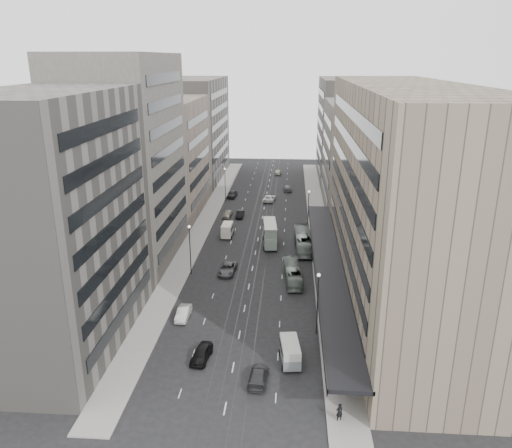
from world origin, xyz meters
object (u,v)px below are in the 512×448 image
(bus_far, at_px, (303,241))
(sedan_1, at_px, (183,313))
(double_decker, at_px, (270,233))
(pedestrian, at_px, (339,412))
(panel_van, at_px, (227,230))
(sedan_0, at_px, (201,354))
(vw_microbus, at_px, (290,351))
(sedan_2, at_px, (227,269))
(bus_near, at_px, (292,273))

(bus_far, bearing_deg, sedan_1, 55.84)
(double_decker, height_order, pedestrian, double_decker)
(panel_van, xyz_separation_m, sedan_1, (-1.85, -32.17, -0.75))
(sedan_0, height_order, pedestrian, pedestrian)
(vw_microbus, height_order, sedan_2, vw_microbus)
(sedan_2, bearing_deg, pedestrian, -62.20)
(bus_far, distance_m, sedan_1, 31.33)
(bus_near, height_order, pedestrian, bus_near)
(panel_van, height_order, sedan_1, panel_van)
(bus_near, height_order, sedan_0, bus_near)
(sedan_0, distance_m, sedan_2, 24.48)
(double_decker, bearing_deg, pedestrian, -84.52)
(vw_microbus, distance_m, sedan_1, 17.08)
(bus_far, relative_size, double_decker, 1.45)
(pedestrian, bearing_deg, bus_far, -106.62)
(double_decker, xyz_separation_m, panel_van, (-8.49, 3.86, -0.90))
(bus_near, relative_size, panel_van, 2.28)
(panel_van, bearing_deg, double_decker, -23.28)
(sedan_1, bearing_deg, vw_microbus, -32.14)
(sedan_0, distance_m, pedestrian, 17.66)
(panel_van, height_order, pedestrian, panel_van)
(bus_near, bearing_deg, vw_microbus, 84.19)
(bus_near, distance_m, vw_microbus, 22.08)
(panel_van, bearing_deg, pedestrian, -70.14)
(sedan_2, height_order, pedestrian, pedestrian)
(double_decker, distance_m, sedan_0, 38.30)
(sedan_2, bearing_deg, panel_van, 101.18)
(bus_near, bearing_deg, panel_van, -61.94)
(bus_far, relative_size, sedan_0, 2.59)
(double_decker, xyz_separation_m, sedan_0, (-6.22, -37.76, -1.59))
(sedan_0, bearing_deg, vw_microbus, 8.11)
(panel_van, height_order, sedan_2, panel_van)
(panel_van, distance_m, pedestrian, 53.82)
(bus_far, bearing_deg, bus_near, 79.78)
(vw_microbus, xyz_separation_m, panel_van, (-12.48, 41.45, 0.04))
(bus_far, relative_size, sedan_2, 2.19)
(sedan_1, relative_size, sedan_2, 0.81)
(sedan_2, bearing_deg, double_decker, 68.50)
(bus_near, distance_m, sedan_2, 10.76)
(bus_far, relative_size, pedestrian, 6.34)
(double_decker, xyz_separation_m, sedan_2, (-6.28, -13.27, -1.62))
(vw_microbus, height_order, pedestrian, vw_microbus)
(bus_far, height_order, sedan_0, bus_far)
(bus_near, xyz_separation_m, sedan_0, (-10.44, -22.25, -0.58))
(double_decker, distance_m, pedestrian, 47.94)
(double_decker, bearing_deg, bus_far, -20.26)
(pedestrian, bearing_deg, sedan_0, -51.96)
(panel_van, bearing_deg, vw_microbus, -72.08)
(double_decker, distance_m, panel_van, 9.37)
(sedan_2, bearing_deg, vw_microbus, -63.27)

